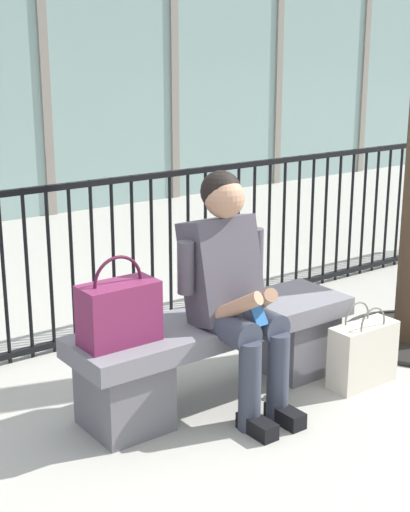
% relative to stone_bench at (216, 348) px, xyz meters
% --- Properties ---
extents(ground_plane, '(60.00, 60.00, 0.00)m').
position_rel_stone_bench_xyz_m(ground_plane, '(0.00, 0.00, -0.27)').
color(ground_plane, '#B2ADA3').
extents(stone_bench, '(1.60, 0.44, 0.45)m').
position_rel_stone_bench_xyz_m(stone_bench, '(0.00, 0.00, 0.00)').
color(stone_bench, slate).
rests_on(stone_bench, ground).
extents(seated_person_with_phone, '(0.52, 0.66, 1.21)m').
position_rel_stone_bench_xyz_m(seated_person_with_phone, '(0.00, -0.13, 0.38)').
color(seated_person_with_phone, '#383D4C').
rests_on(seated_person_with_phone, ground).
extents(handbag_on_bench, '(0.37, 0.19, 0.42)m').
position_rel_stone_bench_xyz_m(handbag_on_bench, '(-0.58, -0.01, 0.33)').
color(handbag_on_bench, '#7A234C').
rests_on(handbag_on_bench, stone_bench).
extents(shopping_bag, '(0.40, 0.16, 0.46)m').
position_rel_stone_bench_xyz_m(shopping_bag, '(0.73, -0.36, -0.09)').
color(shopping_bag, beige).
rests_on(shopping_bag, ground).
extents(plaza_railing, '(8.01, 0.04, 1.03)m').
position_rel_stone_bench_xyz_m(plaza_railing, '(0.00, 1.06, 0.25)').
color(plaza_railing, black).
rests_on(plaza_railing, ground).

